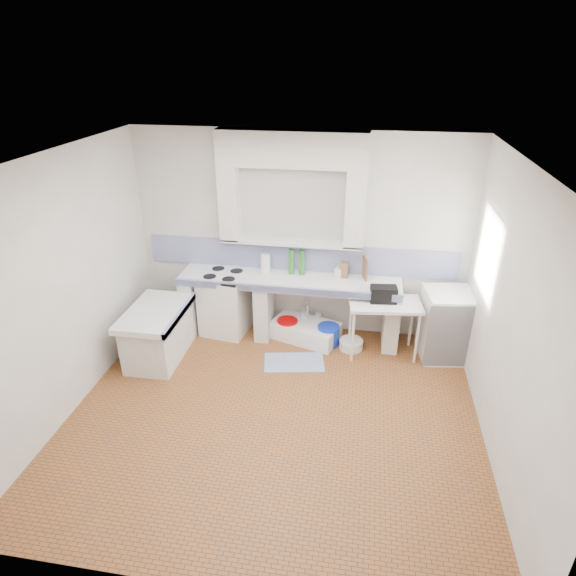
% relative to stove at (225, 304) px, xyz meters
% --- Properties ---
extents(floor, '(4.50, 4.50, 0.00)m').
position_rel_stove_xyz_m(floor, '(1.02, -1.69, -0.43)').
color(floor, brown).
rests_on(floor, ground).
extents(ceiling, '(4.50, 4.50, 0.00)m').
position_rel_stove_xyz_m(ceiling, '(1.02, -1.69, 2.37)').
color(ceiling, silver).
rests_on(ceiling, ground).
extents(wall_back, '(4.50, 0.00, 4.50)m').
position_rel_stove_xyz_m(wall_back, '(1.02, 0.31, 0.97)').
color(wall_back, silver).
rests_on(wall_back, ground).
extents(wall_front, '(4.50, 0.00, 4.50)m').
position_rel_stove_xyz_m(wall_front, '(1.02, -3.69, 0.97)').
color(wall_front, silver).
rests_on(wall_front, ground).
extents(wall_left, '(0.00, 4.50, 4.50)m').
position_rel_stove_xyz_m(wall_left, '(-1.23, -1.69, 0.97)').
color(wall_left, silver).
rests_on(wall_left, ground).
extents(wall_right, '(0.00, 4.50, 4.50)m').
position_rel_stove_xyz_m(wall_right, '(3.27, -1.69, 0.97)').
color(wall_right, silver).
rests_on(wall_right, ground).
extents(alcove_mass, '(1.90, 0.25, 0.45)m').
position_rel_stove_xyz_m(alcove_mass, '(0.92, 0.18, 2.15)').
color(alcove_mass, silver).
rests_on(alcove_mass, ground).
extents(window_frame, '(0.35, 0.86, 1.06)m').
position_rel_stove_xyz_m(window_frame, '(3.44, -0.49, 1.17)').
color(window_frame, '#3A2112').
rests_on(window_frame, ground).
extents(lace_valance, '(0.01, 0.84, 0.24)m').
position_rel_stove_xyz_m(lace_valance, '(3.30, -0.49, 1.55)').
color(lace_valance, white).
rests_on(lace_valance, ground).
extents(counter_slab, '(3.00, 0.60, 0.08)m').
position_rel_stove_xyz_m(counter_slab, '(0.92, 0.01, 0.43)').
color(counter_slab, white).
rests_on(counter_slab, ground).
extents(counter_lip, '(3.00, 0.04, 0.10)m').
position_rel_stove_xyz_m(counter_lip, '(0.92, -0.27, 0.43)').
color(counter_lip, navy).
rests_on(counter_lip, ground).
extents(counter_pier_left, '(0.20, 0.55, 0.82)m').
position_rel_stove_xyz_m(counter_pier_left, '(-0.48, 0.01, -0.02)').
color(counter_pier_left, silver).
rests_on(counter_pier_left, ground).
extents(counter_pier_mid, '(0.20, 0.55, 0.82)m').
position_rel_stove_xyz_m(counter_pier_mid, '(0.57, 0.01, -0.02)').
color(counter_pier_mid, silver).
rests_on(counter_pier_mid, ground).
extents(counter_pier_right, '(0.20, 0.55, 0.82)m').
position_rel_stove_xyz_m(counter_pier_right, '(2.32, 0.01, -0.02)').
color(counter_pier_right, silver).
rests_on(counter_pier_right, ground).
extents(peninsula_top, '(0.70, 1.10, 0.08)m').
position_rel_stove_xyz_m(peninsula_top, '(-0.68, -0.79, 0.23)').
color(peninsula_top, white).
rests_on(peninsula_top, ground).
extents(peninsula_base, '(0.60, 1.00, 0.62)m').
position_rel_stove_xyz_m(peninsula_base, '(-0.68, -0.79, -0.12)').
color(peninsula_base, silver).
rests_on(peninsula_base, ground).
extents(peninsula_lip, '(0.04, 1.10, 0.10)m').
position_rel_stove_xyz_m(peninsula_lip, '(-0.35, -0.79, 0.23)').
color(peninsula_lip, navy).
rests_on(peninsula_lip, ground).
extents(backsplash, '(4.27, 0.03, 0.40)m').
position_rel_stove_xyz_m(backsplash, '(1.02, 0.29, 0.67)').
color(backsplash, navy).
rests_on(backsplash, ground).
extents(stove, '(0.68, 0.66, 0.86)m').
position_rel_stove_xyz_m(stove, '(0.00, 0.00, 0.00)').
color(stove, white).
rests_on(stove, ground).
extents(sink, '(1.03, 0.76, 0.22)m').
position_rel_stove_xyz_m(sink, '(1.16, -0.04, -0.32)').
color(sink, white).
rests_on(sink, ground).
extents(side_table, '(0.97, 0.61, 0.04)m').
position_rel_stove_xyz_m(side_table, '(2.21, -0.24, -0.05)').
color(side_table, white).
rests_on(side_table, ground).
extents(fridge, '(0.67, 0.67, 0.92)m').
position_rel_stove_xyz_m(fridge, '(3.01, -0.15, 0.03)').
color(fridge, white).
rests_on(fridge, ground).
extents(bucket_red, '(0.37, 0.37, 0.27)m').
position_rel_stove_xyz_m(bucket_red, '(0.90, -0.04, -0.29)').
color(bucket_red, '#CF0104').
rests_on(bucket_red, ground).
extents(bucket_orange, '(0.32, 0.32, 0.24)m').
position_rel_stove_xyz_m(bucket_orange, '(1.10, -0.13, -0.31)').
color(bucket_orange, '#C84E1A').
rests_on(bucket_orange, ground).
extents(bucket_blue, '(0.39, 0.39, 0.28)m').
position_rel_stove_xyz_m(bucket_blue, '(1.49, -0.13, -0.29)').
color(bucket_blue, '#0F2CCA').
rests_on(bucket_blue, ground).
extents(basin_white, '(0.32, 0.32, 0.12)m').
position_rel_stove_xyz_m(basin_white, '(1.81, -0.19, -0.37)').
color(basin_white, white).
rests_on(basin_white, ground).
extents(water_bottle_a, '(0.10, 0.10, 0.33)m').
position_rel_stove_xyz_m(water_bottle_a, '(1.10, 0.14, -0.27)').
color(water_bottle_a, silver).
rests_on(water_bottle_a, ground).
extents(water_bottle_b, '(0.09, 0.09, 0.30)m').
position_rel_stove_xyz_m(water_bottle_b, '(1.31, 0.16, -0.28)').
color(water_bottle_b, silver).
rests_on(water_bottle_b, ground).
extents(black_bag, '(0.35, 0.23, 0.21)m').
position_rel_stove_xyz_m(black_bag, '(2.17, -0.21, 0.44)').
color(black_bag, black).
rests_on(black_bag, side_table).
extents(green_bottle_a, '(0.08, 0.08, 0.35)m').
position_rel_stove_xyz_m(green_bottle_a, '(0.92, 0.16, 0.65)').
color(green_bottle_a, '#297227').
rests_on(green_bottle_a, counter_slab).
extents(green_bottle_b, '(0.10, 0.10, 0.36)m').
position_rel_stove_xyz_m(green_bottle_b, '(1.07, 0.16, 0.65)').
color(green_bottle_b, '#297227').
rests_on(green_bottle_b, counter_slab).
extents(knife_block, '(0.12, 0.10, 0.21)m').
position_rel_stove_xyz_m(knife_block, '(1.64, 0.16, 0.58)').
color(knife_block, brown).
rests_on(knife_block, counter_slab).
extents(cutting_board, '(0.08, 0.22, 0.30)m').
position_rel_stove_xyz_m(cutting_board, '(1.92, 0.16, 0.62)').
color(cutting_board, brown).
rests_on(cutting_board, counter_slab).
extents(paper_towel, '(0.17, 0.17, 0.26)m').
position_rel_stove_xyz_m(paper_towel, '(0.56, 0.16, 0.60)').
color(paper_towel, white).
rests_on(paper_towel, counter_slab).
extents(soap_bottle, '(0.10, 0.10, 0.20)m').
position_rel_stove_xyz_m(soap_bottle, '(1.57, 0.16, 0.57)').
color(soap_bottle, white).
rests_on(soap_bottle, counter_slab).
extents(rug, '(0.84, 0.58, 0.01)m').
position_rel_stove_xyz_m(rug, '(1.09, -0.66, -0.42)').
color(rug, '#384789').
rests_on(rug, ground).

